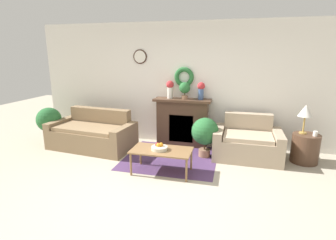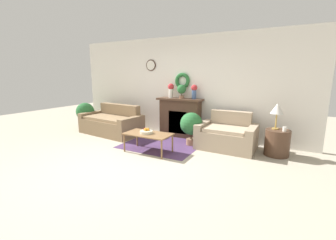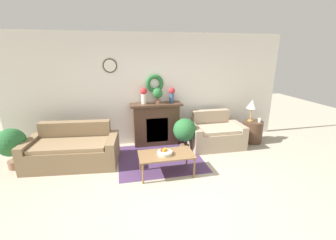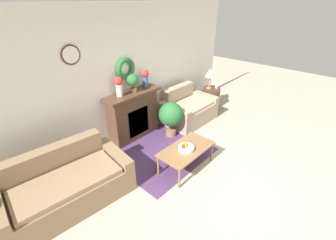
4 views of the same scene
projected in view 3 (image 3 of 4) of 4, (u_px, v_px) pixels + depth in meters
ground_plane at (178, 202)px, 3.52m from camera, size 16.00×16.00×0.00m
floor_rug at (160, 158)px, 4.97m from camera, size 1.80×1.66×0.01m
wall_back at (152, 90)px, 5.54m from camera, size 6.80×0.16×2.70m
fireplace at (156, 124)px, 5.60m from camera, size 1.25×0.41×1.06m
couch_left at (73, 150)px, 4.67m from camera, size 1.90×1.10×0.82m
loveseat_right at (215, 134)px, 5.57m from camera, size 1.30×0.92×0.83m
coffee_table at (166, 156)px, 4.23m from camera, size 1.04×0.56×0.42m
fruit_bowl at (165, 152)px, 4.19m from camera, size 0.28×0.28×0.12m
side_table_by_loveseat at (252, 132)px, 5.81m from camera, size 0.50×0.50×0.55m
table_lamp at (252, 105)px, 5.64m from camera, size 0.26×0.26×0.55m
mug at (260, 120)px, 5.66m from camera, size 0.07×0.07×0.10m
vase_on_mantel_left at (144, 94)px, 5.32m from camera, size 0.17×0.17×0.39m
vase_on_mantel_right at (172, 94)px, 5.47m from camera, size 0.16×0.16×0.37m
potted_plant_on_mantel at (158, 94)px, 5.37m from camera, size 0.24×0.24×0.37m
potted_plant_floor_by_couch at (11, 144)px, 4.42m from camera, size 0.56×0.56×0.83m
potted_plant_floor_by_loveseat at (185, 131)px, 5.19m from camera, size 0.54×0.54×0.80m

